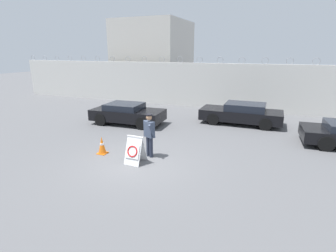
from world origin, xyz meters
TOP-DOWN VIEW (x-y plane):
  - ground_plane at (0.00, 0.00)m, footprint 90.00×90.00m
  - perimeter_wall at (-0.00, 11.15)m, footprint 36.00×0.30m
  - building_block at (-6.72, 15.80)m, footprint 6.11×6.64m
  - barricade_sign at (-0.05, -0.05)m, footprint 0.68×0.78m
  - security_guard at (0.19, 0.73)m, footprint 0.61×0.55m
  - traffic_cone_near at (-1.80, 0.26)m, footprint 0.38×0.38m
  - parked_car_front_coupe at (-3.28, 4.80)m, footprint 4.33×2.18m
  - parked_car_rear_sedan at (2.97, 7.34)m, footprint 4.66×1.96m

SIDE VIEW (x-z plane):
  - ground_plane at x=0.00m, z-range 0.00..0.00m
  - traffic_cone_near at x=-1.80m, z-range 0.00..0.74m
  - barricade_sign at x=-0.05m, z-range 0.00..1.07m
  - parked_car_front_coupe at x=-3.28m, z-range 0.03..1.24m
  - parked_car_rear_sedan at x=2.97m, z-range 0.01..1.27m
  - security_guard at x=0.19m, z-range 0.11..1.89m
  - perimeter_wall at x=0.00m, z-range -0.22..3.57m
  - building_block at x=-6.72m, z-range 0.00..6.97m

